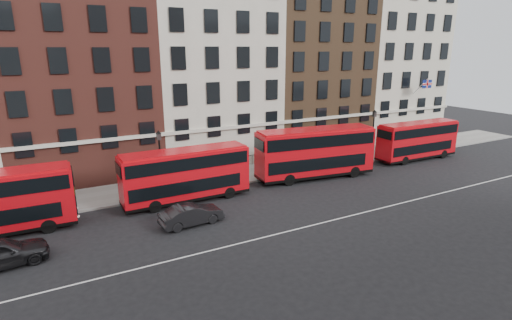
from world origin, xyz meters
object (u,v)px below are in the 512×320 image
bus_d (417,140)px  car_front (192,215)px  bus_b (185,174)px  traffic_light (431,130)px  bus_c (315,152)px

bus_d → car_front: size_ratio=2.24×
bus_d → bus_b: bearing=-178.7°
bus_d → traffic_light: (4.76, 2.15, 0.25)m
bus_c → car_front: bus_c is taller
bus_c → bus_d: bearing=7.6°
traffic_light → bus_c: bearing=-173.3°
bus_c → bus_d: size_ratio=1.16×
bus_b → bus_d: bus_b is taller
bus_b → car_front: 4.73m
bus_d → car_front: bearing=-169.6°
bus_d → car_front: (-27.08, -4.34, -1.47)m
traffic_light → bus_d: bearing=-155.7°
bus_b → bus_c: bearing=-0.5°
bus_b → car_front: bearing=-104.8°
bus_b → bus_d: (25.97, 0.00, -0.05)m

